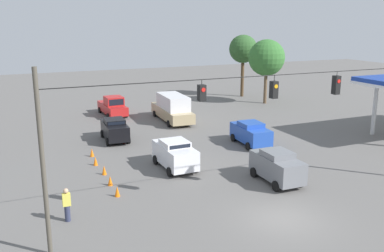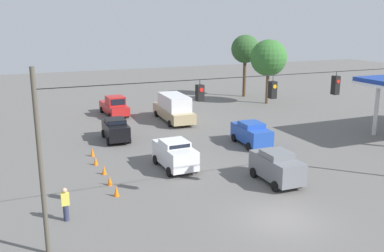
% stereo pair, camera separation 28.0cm
% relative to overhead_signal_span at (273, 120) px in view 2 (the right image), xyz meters
% --- Properties ---
extents(ground_plane, '(140.00, 140.00, 0.00)m').
position_rel_overhead_signal_span_xyz_m(ground_plane, '(0.11, 1.25, -4.96)').
color(ground_plane, '#605E5B').
extents(overhead_signal_span, '(22.68, 0.38, 8.16)m').
position_rel_overhead_signal_span_xyz_m(overhead_signal_span, '(0.00, 0.00, 0.00)').
color(overhead_signal_span, '#4C473D').
rests_on(overhead_signal_span, ground_plane).
extents(sedan_black_withflow_far, '(2.13, 4.22, 1.87)m').
position_rel_overhead_signal_span_xyz_m(sedan_black_withflow_far, '(4.38, -16.71, -3.98)').
color(sedan_black_withflow_far, black).
rests_on(sedan_black_withflow_far, ground_plane).
extents(sedan_blue_oncoming_far, '(2.20, 4.31, 1.89)m').
position_rel_overhead_signal_span_xyz_m(sedan_blue_oncoming_far, '(-5.45, -11.01, -3.97)').
color(sedan_blue_oncoming_far, '#234CB2').
rests_on(sedan_blue_oncoming_far, ground_plane).
extents(box_truck_tan_oncoming_deep, '(2.73, 7.40, 2.69)m').
position_rel_overhead_signal_span_xyz_m(box_truck_tan_oncoming_deep, '(-2.67, -21.44, -3.62)').
color(box_truck_tan_oncoming_deep, tan).
rests_on(box_truck_tan_oncoming_deep, ground_plane).
extents(sedan_grey_crossing_near, '(2.02, 3.98, 2.03)m').
position_rel_overhead_signal_span_xyz_m(sedan_grey_crossing_near, '(-2.61, -3.22, -3.91)').
color(sedan_grey_crossing_near, slate).
rests_on(sedan_grey_crossing_near, ground_plane).
extents(pickup_truck_red_withflow_deep, '(2.30, 5.43, 2.12)m').
position_rel_overhead_signal_span_xyz_m(pickup_truck_red_withflow_deep, '(2.23, -26.38, -3.98)').
color(pickup_truck_red_withflow_deep, red).
rests_on(pickup_truck_red_withflow_deep, ground_plane).
extents(sedan_white_withflow_mid, '(2.11, 4.21, 1.98)m').
position_rel_overhead_signal_span_xyz_m(sedan_white_withflow_mid, '(2.30, -8.15, -3.92)').
color(sedan_white_withflow_mid, silver).
rests_on(sedan_white_withflow_mid, ground_plane).
extents(traffic_cone_nearest, '(0.31, 0.31, 0.63)m').
position_rel_overhead_signal_span_xyz_m(traffic_cone_nearest, '(7.14, -4.98, -4.64)').
color(traffic_cone_nearest, orange).
rests_on(traffic_cone_nearest, ground_plane).
extents(traffic_cone_second, '(0.31, 0.31, 0.63)m').
position_rel_overhead_signal_span_xyz_m(traffic_cone_second, '(7.12, -6.83, -4.64)').
color(traffic_cone_second, orange).
rests_on(traffic_cone_second, ground_plane).
extents(traffic_cone_third, '(0.31, 0.31, 0.63)m').
position_rel_overhead_signal_span_xyz_m(traffic_cone_third, '(7.04, -8.86, -4.64)').
color(traffic_cone_third, orange).
rests_on(traffic_cone_third, ground_plane).
extents(traffic_cone_fourth, '(0.31, 0.31, 0.63)m').
position_rel_overhead_signal_span_xyz_m(traffic_cone_fourth, '(7.19, -10.96, -4.64)').
color(traffic_cone_fourth, orange).
rests_on(traffic_cone_fourth, ground_plane).
extents(traffic_cone_fifth, '(0.31, 0.31, 0.63)m').
position_rel_overhead_signal_span_xyz_m(traffic_cone_fifth, '(7.03, -13.06, -4.64)').
color(traffic_cone_fifth, orange).
rests_on(traffic_cone_fifth, ground_plane).
extents(pedestrian, '(0.40, 0.28, 1.77)m').
position_rel_overhead_signal_span_xyz_m(pedestrian, '(10.21, -2.94, -4.06)').
color(pedestrian, '#2D334C').
rests_on(pedestrian, ground_plane).
extents(tree_horizon_left, '(3.65, 3.65, 8.07)m').
position_rel_overhead_signal_span_xyz_m(tree_horizon_left, '(-16.31, -31.07, 1.22)').
color(tree_horizon_left, '#4C3823').
rests_on(tree_horizon_left, ground_plane).
extents(tree_horizon_right, '(4.35, 4.35, 7.70)m').
position_rel_overhead_signal_span_xyz_m(tree_horizon_right, '(-16.43, -25.71, 0.54)').
color(tree_horizon_right, brown).
rests_on(tree_horizon_right, ground_plane).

